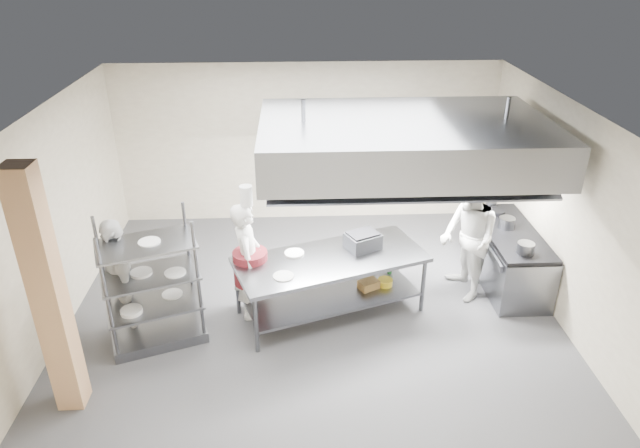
{
  "coord_description": "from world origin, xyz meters",
  "views": [
    {
      "loc": [
        -0.23,
        -7.15,
        4.93
      ],
      "look_at": [
        0.12,
        0.2,
        1.23
      ],
      "focal_mm": 32.0,
      "sensor_mm": 36.0,
      "label": 1
    }
  ],
  "objects_px": {
    "pass_rack": "(151,282)",
    "chef_plating": "(120,278)",
    "island": "(331,285)",
    "griddle": "(363,241)",
    "stockpot": "(507,223)",
    "cooking_range": "(507,257)",
    "chef_line": "(468,238)",
    "chef_head": "(248,260)"
  },
  "relations": [
    {
      "from": "pass_rack",
      "to": "chef_plating",
      "type": "relative_size",
      "value": 1.05
    },
    {
      "from": "island",
      "to": "griddle",
      "type": "xyz_separation_m",
      "value": [
        0.48,
        0.26,
        0.57
      ]
    },
    {
      "from": "pass_rack",
      "to": "stockpot",
      "type": "bearing_deg",
      "value": -5.19
    },
    {
      "from": "cooking_range",
      "to": "chef_line",
      "type": "xyz_separation_m",
      "value": [
        -0.78,
        -0.35,
        0.55
      ]
    },
    {
      "from": "island",
      "to": "chef_line",
      "type": "relative_size",
      "value": 1.37
    },
    {
      "from": "chef_head",
      "to": "griddle",
      "type": "bearing_deg",
      "value": -83.86
    },
    {
      "from": "chef_plating",
      "to": "island",
      "type": "bearing_deg",
      "value": 69.99
    },
    {
      "from": "island",
      "to": "stockpot",
      "type": "xyz_separation_m",
      "value": [
        2.78,
        0.82,
        0.53
      ]
    },
    {
      "from": "island",
      "to": "cooking_range",
      "type": "height_order",
      "value": "island"
    },
    {
      "from": "chef_head",
      "to": "stockpot",
      "type": "height_order",
      "value": "chef_head"
    },
    {
      "from": "stockpot",
      "to": "chef_head",
      "type": "bearing_deg",
      "value": -168.83
    },
    {
      "from": "chef_plating",
      "to": "griddle",
      "type": "bearing_deg",
      "value": 73.44
    },
    {
      "from": "cooking_range",
      "to": "griddle",
      "type": "bearing_deg",
      "value": -168.89
    },
    {
      "from": "pass_rack",
      "to": "chef_line",
      "type": "relative_size",
      "value": 0.94
    },
    {
      "from": "island",
      "to": "chef_head",
      "type": "distance_m",
      "value": 1.24
    },
    {
      "from": "chef_line",
      "to": "stockpot",
      "type": "xyz_separation_m",
      "value": [
        0.73,
        0.44,
        0.01
      ]
    },
    {
      "from": "chef_line",
      "to": "chef_plating",
      "type": "relative_size",
      "value": 1.11
    },
    {
      "from": "cooking_range",
      "to": "chef_plating",
      "type": "distance_m",
      "value": 5.8
    },
    {
      "from": "chef_line",
      "to": "stockpot",
      "type": "height_order",
      "value": "chef_line"
    },
    {
      "from": "cooking_range",
      "to": "chef_line",
      "type": "bearing_deg",
      "value": -155.99
    },
    {
      "from": "cooking_range",
      "to": "chef_plating",
      "type": "xyz_separation_m",
      "value": [
        -5.68,
        -1.06,
        0.45
      ]
    },
    {
      "from": "chef_head",
      "to": "island",
      "type": "bearing_deg",
      "value": -93.52
    },
    {
      "from": "island",
      "to": "cooking_range",
      "type": "xyz_separation_m",
      "value": [
        2.83,
        0.72,
        -0.04
      ]
    },
    {
      "from": "chef_plating",
      "to": "griddle",
      "type": "xyz_separation_m",
      "value": [
        3.32,
        0.6,
        0.15
      ]
    },
    {
      "from": "cooking_range",
      "to": "chef_head",
      "type": "distance_m",
      "value": 4.08
    },
    {
      "from": "cooking_range",
      "to": "griddle",
      "type": "height_order",
      "value": "griddle"
    },
    {
      "from": "stockpot",
      "to": "chef_plating",
      "type": "bearing_deg",
      "value": -168.36
    },
    {
      "from": "pass_rack",
      "to": "griddle",
      "type": "relative_size",
      "value": 3.98
    },
    {
      "from": "cooking_range",
      "to": "pass_rack",
      "type": "bearing_deg",
      "value": -166.59
    },
    {
      "from": "griddle",
      "to": "stockpot",
      "type": "height_order",
      "value": "griddle"
    },
    {
      "from": "chef_line",
      "to": "chef_plating",
      "type": "bearing_deg",
      "value": -90.01
    },
    {
      "from": "cooking_range",
      "to": "stockpot",
      "type": "xyz_separation_m",
      "value": [
        -0.05,
        0.1,
        0.56
      ]
    },
    {
      "from": "chef_head",
      "to": "stockpot",
      "type": "distance_m",
      "value": 4.03
    },
    {
      "from": "chef_line",
      "to": "griddle",
      "type": "bearing_deg",
      "value": -94.09
    },
    {
      "from": "chef_line",
      "to": "griddle",
      "type": "xyz_separation_m",
      "value": [
        -1.58,
        -0.12,
        0.05
      ]
    },
    {
      "from": "chef_line",
      "to": "stockpot",
      "type": "distance_m",
      "value": 0.85
    },
    {
      "from": "island",
      "to": "chef_line",
      "type": "xyz_separation_m",
      "value": [
        2.06,
        0.38,
        0.52
      ]
    },
    {
      "from": "island",
      "to": "pass_rack",
      "type": "bearing_deg",
      "value": 172.91
    },
    {
      "from": "chef_head",
      "to": "chef_plating",
      "type": "height_order",
      "value": "same"
    },
    {
      "from": "chef_line",
      "to": "chef_plating",
      "type": "distance_m",
      "value": 4.96
    },
    {
      "from": "cooking_range",
      "to": "chef_plating",
      "type": "bearing_deg",
      "value": -169.41
    },
    {
      "from": "griddle",
      "to": "stockpot",
      "type": "xyz_separation_m",
      "value": [
        2.31,
        0.56,
        -0.04
      ]
    }
  ]
}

